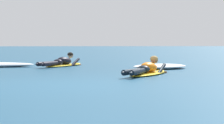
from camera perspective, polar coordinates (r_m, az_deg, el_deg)
The scene contains 4 objects.
ground_plane at distance 18.08m, azimuth -5.75°, elevation 0.12°, with size 120.00×120.00×0.00m, color navy.
surfer_near at distance 10.55m, azimuth 5.01°, elevation -1.12°, with size 1.67×2.31×0.53m.
surfer_far at distance 14.29m, azimuth -7.18°, elevation -0.05°, with size 1.66×2.34×0.53m.
whitewater_mid_left at distance 13.01m, azimuth 6.86°, elevation -0.64°, with size 2.15×1.74×0.16m.
Camera 1 is at (0.29, -8.06, 0.88)m, focal length 63.95 mm.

